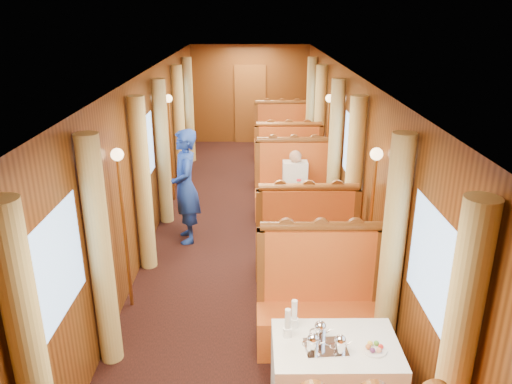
{
  "coord_description": "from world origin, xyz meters",
  "views": [
    {
      "loc": [
        0.06,
        -6.93,
        3.37
      ],
      "look_at": [
        0.1,
        -0.69,
        1.05
      ],
      "focal_mm": 35.0,
      "sensor_mm": 36.0,
      "label": 1
    }
  ],
  "objects_px": {
    "banquette_mid_fwd": "(305,245)",
    "banquette_far_fwd": "(287,166)",
    "teapot_back": "(320,333)",
    "table_near": "(334,380)",
    "passenger": "(295,179)",
    "rose_vase_mid": "(299,184)",
    "teapot_right": "(340,347)",
    "rose_vase_far": "(284,129)",
    "banquette_mid_aft": "(293,192)",
    "fruit_plate": "(374,349)",
    "tea_tray": "(326,347)",
    "banquette_far_aft": "(282,140)",
    "table_mid": "(298,218)",
    "steward": "(185,187)",
    "banquette_near_aft": "(319,308)",
    "teapot_left": "(313,345)",
    "table_far": "(284,154)"
  },
  "relations": [
    {
      "from": "banquette_mid_fwd",
      "to": "banquette_far_fwd",
      "type": "xyz_separation_m",
      "value": [
        0.0,
        3.5,
        0.0
      ]
    },
    {
      "from": "banquette_far_fwd",
      "to": "teapot_back",
      "type": "xyz_separation_m",
      "value": [
        -0.13,
        -5.93,
        0.39
      ]
    },
    {
      "from": "table_near",
      "to": "passenger",
      "type": "relative_size",
      "value": 1.38
    },
    {
      "from": "rose_vase_mid",
      "to": "table_near",
      "type": "bearing_deg",
      "value": -89.83
    },
    {
      "from": "table_near",
      "to": "teapot_right",
      "type": "distance_m",
      "value": 0.45
    },
    {
      "from": "rose_vase_far",
      "to": "teapot_back",
      "type": "bearing_deg",
      "value": -91.01
    },
    {
      "from": "banquette_mid_aft",
      "to": "fruit_plate",
      "type": "xyz_separation_m",
      "value": [
        0.29,
        -4.6,
        0.35
      ]
    },
    {
      "from": "teapot_back",
      "to": "rose_vase_mid",
      "type": "xyz_separation_m",
      "value": [
        0.12,
        3.44,
        0.11
      ]
    },
    {
      "from": "banquette_far_fwd",
      "to": "fruit_plate",
      "type": "bearing_deg",
      "value": -87.22
    },
    {
      "from": "banquette_far_fwd",
      "to": "tea_tray",
      "type": "height_order",
      "value": "banquette_far_fwd"
    },
    {
      "from": "banquette_mid_fwd",
      "to": "banquette_far_fwd",
      "type": "bearing_deg",
      "value": 90.0
    },
    {
      "from": "teapot_back",
      "to": "tea_tray",
      "type": "bearing_deg",
      "value": -75.19
    },
    {
      "from": "banquette_mid_aft",
      "to": "banquette_far_aft",
      "type": "height_order",
      "value": "same"
    },
    {
      "from": "banquette_mid_aft",
      "to": "fruit_plate",
      "type": "height_order",
      "value": "banquette_mid_aft"
    },
    {
      "from": "table_mid",
      "to": "banquette_mid_fwd",
      "type": "height_order",
      "value": "banquette_mid_fwd"
    },
    {
      "from": "teapot_right",
      "to": "steward",
      "type": "xyz_separation_m",
      "value": [
        -1.7,
        3.66,
        0.05
      ]
    },
    {
      "from": "banquette_mid_fwd",
      "to": "banquette_far_fwd",
      "type": "distance_m",
      "value": 3.5
    },
    {
      "from": "steward",
      "to": "passenger",
      "type": "xyz_separation_m",
      "value": [
        1.69,
        0.71,
        -0.12
      ]
    },
    {
      "from": "banquette_near_aft",
      "to": "teapot_left",
      "type": "relative_size",
      "value": 8.4
    },
    {
      "from": "banquette_near_aft",
      "to": "teapot_right",
      "type": "height_order",
      "value": "banquette_near_aft"
    },
    {
      "from": "rose_vase_far",
      "to": "steward",
      "type": "relative_size",
      "value": 0.21
    },
    {
      "from": "rose_vase_mid",
      "to": "steward",
      "type": "bearing_deg",
      "value": 178.43
    },
    {
      "from": "table_mid",
      "to": "rose_vase_mid",
      "type": "xyz_separation_m",
      "value": [
        -0.01,
        -0.0,
        0.55
      ]
    },
    {
      "from": "rose_vase_far",
      "to": "steward",
      "type": "xyz_separation_m",
      "value": [
        -1.68,
        -3.44,
        -0.06
      ]
    },
    {
      "from": "table_near",
      "to": "teapot_right",
      "type": "bearing_deg",
      "value": -86.44
    },
    {
      "from": "passenger",
      "to": "teapot_back",
      "type": "bearing_deg",
      "value": -91.79
    },
    {
      "from": "banquette_mid_fwd",
      "to": "passenger",
      "type": "distance_m",
      "value": 1.8
    },
    {
      "from": "table_near",
      "to": "banquette_mid_fwd",
      "type": "relative_size",
      "value": 0.78
    },
    {
      "from": "rose_vase_mid",
      "to": "banquette_mid_fwd",
      "type": "bearing_deg",
      "value": -89.41
    },
    {
      "from": "tea_tray",
      "to": "teapot_back",
      "type": "relative_size",
      "value": 2.04
    },
    {
      "from": "steward",
      "to": "teapot_back",
      "type": "bearing_deg",
      "value": 11.3
    },
    {
      "from": "steward",
      "to": "rose_vase_mid",
      "type": "bearing_deg",
      "value": 75.66
    },
    {
      "from": "banquette_mid_fwd",
      "to": "steward",
      "type": "bearing_deg",
      "value": 147.99
    },
    {
      "from": "banquette_mid_fwd",
      "to": "rose_vase_far",
      "type": "xyz_separation_m",
      "value": [
        -0.01,
        4.5,
        0.5
      ]
    },
    {
      "from": "banquette_near_aft",
      "to": "tea_tray",
      "type": "bearing_deg",
      "value": -95.17
    },
    {
      "from": "banquette_mid_aft",
      "to": "banquette_far_aft",
      "type": "bearing_deg",
      "value": 90.0
    },
    {
      "from": "rose_vase_mid",
      "to": "steward",
      "type": "relative_size",
      "value": 0.21
    },
    {
      "from": "passenger",
      "to": "table_far",
      "type": "bearing_deg",
      "value": 90.0
    },
    {
      "from": "banquette_mid_aft",
      "to": "teapot_left",
      "type": "distance_m",
      "value": 4.64
    },
    {
      "from": "table_mid",
      "to": "banquette_far_aft",
      "type": "height_order",
      "value": "banquette_far_aft"
    },
    {
      "from": "banquette_near_aft",
      "to": "teapot_left",
      "type": "distance_m",
      "value": 1.2
    },
    {
      "from": "table_mid",
      "to": "fruit_plate",
      "type": "xyz_separation_m",
      "value": [
        0.29,
        -3.59,
        0.39
      ]
    },
    {
      "from": "banquette_far_aft",
      "to": "teapot_right",
      "type": "xyz_separation_m",
      "value": [
        0.01,
        -8.13,
        0.39
      ]
    },
    {
      "from": "banquette_far_fwd",
      "to": "passenger",
      "type": "bearing_deg",
      "value": -90.0
    },
    {
      "from": "fruit_plate",
      "to": "rose_vase_mid",
      "type": "height_order",
      "value": "rose_vase_mid"
    },
    {
      "from": "rose_vase_far",
      "to": "table_near",
      "type": "bearing_deg",
      "value": -89.93
    },
    {
      "from": "banquette_mid_aft",
      "to": "passenger",
      "type": "distance_m",
      "value": 0.41
    },
    {
      "from": "teapot_back",
      "to": "table_mid",
      "type": "bearing_deg",
      "value": 85.04
    },
    {
      "from": "fruit_plate",
      "to": "banquette_far_fwd",
      "type": "bearing_deg",
      "value": 92.78
    },
    {
      "from": "table_mid",
      "to": "teapot_left",
      "type": "distance_m",
      "value": 3.63
    }
  ]
}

